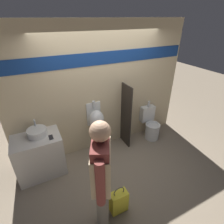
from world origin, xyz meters
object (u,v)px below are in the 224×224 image
object	(u,v)px
cell_phone	(51,137)
toilet	(151,125)
person_in_vest	(102,173)
shopping_bag	(119,201)
urinal_near_counter	(96,119)
sink_basin	(37,132)

from	to	relation	value
cell_phone	toilet	xyz separation A→B (m)	(2.35, 0.13, -0.51)
person_in_vest	cell_phone	bearing A→B (deg)	43.52
cell_phone	shopping_bag	bearing A→B (deg)	-60.21
urinal_near_counter	toilet	world-z (taller)	urinal_near_counter
urinal_near_counter	toilet	size ratio (longest dim) A/B	1.30
sink_basin	person_in_vest	distance (m)	1.62
sink_basin	cell_phone	size ratio (longest dim) A/B	2.45
toilet	shopping_bag	bearing A→B (deg)	-140.09
sink_basin	urinal_near_counter	size ratio (longest dim) A/B	0.29
sink_basin	cell_phone	distance (m)	0.27
cell_phone	urinal_near_counter	distance (m)	0.99
sink_basin	person_in_vest	size ratio (longest dim) A/B	0.19
sink_basin	cell_phone	world-z (taller)	sink_basin
person_in_vest	sink_basin	bearing A→B (deg)	48.53
cell_phone	person_in_vest	bearing A→B (deg)	-72.27
sink_basin	toilet	xyz separation A→B (m)	(2.55, -0.04, -0.57)
cell_phone	shopping_bag	distance (m)	1.57
toilet	cell_phone	bearing A→B (deg)	-176.89
sink_basin	urinal_near_counter	xyz separation A→B (m)	(1.17, 0.07, -0.09)
toilet	urinal_near_counter	bearing A→B (deg)	175.11
sink_basin	urinal_near_counter	distance (m)	1.17
sink_basin	person_in_vest	bearing A→B (deg)	-67.26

